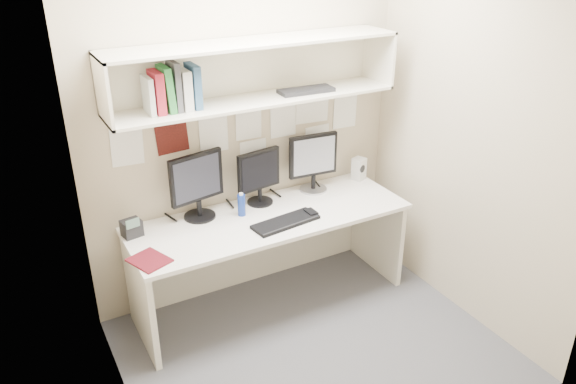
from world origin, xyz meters
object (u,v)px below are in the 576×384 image
keyboard (286,222)px  speaker (359,169)px  desk (270,259)px  maroon_notebook (149,260)px  desk_phone (132,228)px  monitor_right (313,160)px  monitor_center (259,174)px  monitor_left (197,183)px

keyboard → speaker: (0.87, 0.37, 0.08)m
desk → speaker: speaker is taller
maroon_notebook → desk_phone: desk_phone is taller
monitor_right → keyboard: (-0.45, -0.38, -0.23)m
monitor_center → desk: bearing=-107.1°
monitor_center → desk_phone: bearing=173.5°
monitor_left → desk_phone: 0.52m
monitor_center → speaker: bearing=-9.6°
monitor_left → monitor_center: 0.47m
monitor_left → monitor_center: monitor_left is taller
monitor_right → desk_phone: 1.43m
monitor_center → speaker: size_ratio=2.24×
keyboard → maroon_notebook: size_ratio=2.03×
monitor_center → monitor_right: size_ratio=0.90×
monitor_left → keyboard: bearing=-50.4°
speaker → maroon_notebook: 1.88m
monitor_right → monitor_left: bearing=-174.9°
keyboard → desk_phone: desk_phone is taller
monitor_right → maroon_notebook: 1.48m
monitor_left → maroon_notebook: monitor_left is taller
monitor_left → keyboard: 0.66m
speaker → monitor_center: bearing=158.8°
desk → keyboard: (0.04, -0.16, 0.38)m
monitor_left → maroon_notebook: (-0.48, -0.40, -0.25)m
keyboard → desk_phone: (-0.97, 0.34, 0.05)m
monitor_center → speaker: monitor_center is taller
desk → monitor_center: (0.03, 0.22, 0.59)m
monitor_right → speaker: bearing=3.8°
maroon_notebook → monitor_right: bearing=-5.3°
keyboard → monitor_right: bearing=33.7°
speaker → desk_phone: bearing=160.4°
maroon_notebook → monitor_center: bearing=1.7°
monitor_right → maroon_notebook: monitor_right is taller
keyboard → maroon_notebook: bearing=174.3°
desk_phone → monitor_left: bearing=-5.8°
monitor_right → desk_phone: (-1.42, -0.04, -0.19)m
monitor_right → keyboard: 0.63m
desk → keyboard: keyboard is taller
monitor_left → speaker: bearing=-12.4°
desk → keyboard: size_ratio=4.18×
monitor_center → maroon_notebook: size_ratio=1.72×
monitor_right → speaker: size_ratio=2.49×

